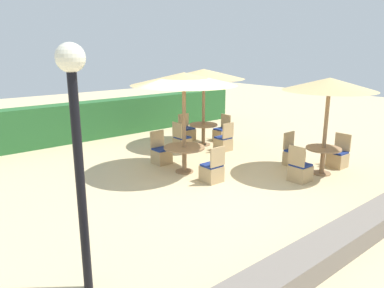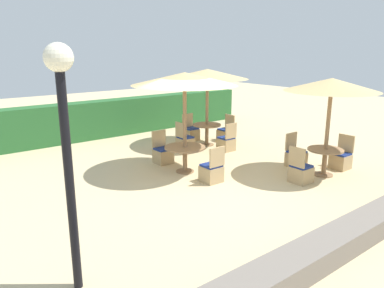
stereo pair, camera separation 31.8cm
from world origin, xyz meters
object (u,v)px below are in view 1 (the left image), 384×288
object	(u,v)px
patio_chair_front_right_north	(293,156)
parasol_back_right	(204,74)
round_table_center	(184,152)
lamp_post	(76,123)
patio_chair_back_right_east	(222,134)
patio_chair_front_right_west	(300,171)
patio_chair_back_right_north	(187,133)
patio_chair_front_right_east	(338,158)
parasol_front_right	(329,85)
round_table_back_right	(203,129)
patio_chair_back_right_west	(182,142)
parasol_center	(184,79)
round_table_front_right	(323,155)
patio_chair_center_south	(212,172)
patio_chair_back_right_south	(224,143)
patio_chair_center_north	(161,155)

from	to	relation	value
patio_chair_front_right_north	parasol_back_right	xyz separation A→B (m)	(-0.44, 3.34, 2.13)
round_table_center	parasol_back_right	size ratio (longest dim) A/B	0.40
lamp_post	patio_chair_back_right_east	size ratio (longest dim) A/B	3.57
patio_chair_front_right_west	round_table_center	bearing A→B (deg)	-144.04
round_table_center	patio_chair_back_right_north	world-z (taller)	patio_chair_back_right_north
patio_chair_front_right_east	parasol_front_right	bearing A→B (deg)	92.72
round_table_back_right	patio_chair_back_right_west	world-z (taller)	patio_chair_back_right_west
parasol_center	patio_chair_back_right_east	bearing A→B (deg)	29.72
round_table_back_right	patio_chair_front_right_west	bearing A→B (deg)	-97.38
round_table_front_right	patio_chair_center_south	bearing A→B (deg)	151.44
parasol_center	round_table_front_right	bearing A→B (deg)	-42.50
round_table_front_right	patio_chair_front_right_east	world-z (taller)	patio_chair_front_right_east
patio_chair_front_right_east	patio_chair_back_right_east	bearing A→B (deg)	4.78
parasol_front_right	round_table_front_right	xyz separation A→B (m)	(-0.00, 0.00, -1.82)
round_table_center	patio_chair_back_right_south	world-z (taller)	patio_chair_back_right_south
lamp_post	round_table_center	xyz separation A→B (m)	(4.18, 3.05, -1.79)
patio_chair_center_north	patio_chair_back_right_north	bearing A→B (deg)	-144.10
patio_chair_center_south	round_table_front_right	bearing A→B (deg)	-28.56
parasol_front_right	round_table_center	bearing A→B (deg)	137.50
parasol_center	round_table_back_right	xyz separation A→B (m)	(2.30, 1.81, -1.92)
lamp_post	round_table_front_right	xyz separation A→B (m)	(6.87, 0.59, -1.82)
patio_chair_center_north	parasol_center	bearing A→B (deg)	91.43
parasol_center	patio_chair_front_right_north	bearing A→B (deg)	-29.16
parasol_front_right	patio_chair_front_right_north	size ratio (longest dim) A/B	2.71
patio_chair_front_right_north	patio_chair_back_right_west	distance (m)	3.58
patio_chair_front_right_west	round_table_back_right	distance (m)	4.27
patio_chair_center_north	parasol_front_right	world-z (taller)	parasol_front_right
parasol_back_right	patio_chair_center_north	bearing A→B (deg)	-161.41
parasol_center	patio_chair_front_right_north	world-z (taller)	parasol_center
patio_chair_center_south	patio_chair_front_right_west	size ratio (longest dim) A/B	1.00
parasol_front_right	round_table_back_right	size ratio (longest dim) A/B	2.61
patio_chair_center_north	patio_chair_back_right_south	size ratio (longest dim) A/B	1.00
round_table_front_right	patio_chair_back_right_south	xyz separation A→B (m)	(-0.36, 3.32, -0.27)
patio_chair_back_right_west	patio_chair_center_north	bearing A→B (deg)	-61.38
parasol_front_right	patio_chair_back_right_north	distance (m)	5.60
patio_chair_front_right_north	patio_chair_front_right_west	distance (m)	1.33
patio_chair_center_north	patio_chair_back_right_north	size ratio (longest dim) A/B	1.00
patio_chair_center_north	patio_chair_back_right_east	xyz separation A→B (m)	(3.22, 0.80, 0.00)
patio_chair_front_right_east	patio_chair_center_south	bearing A→B (deg)	68.28
lamp_post	patio_chair_back_right_north	distance (m)	8.95
patio_chair_back_right_north	patio_chair_front_right_west	bearing A→B (deg)	83.63
patio_chair_back_right_west	patio_chair_back_right_east	size ratio (longest dim) A/B	1.00
round_table_front_right	patio_chair_front_right_north	bearing A→B (deg)	86.76
parasol_back_right	patio_chair_back_right_east	size ratio (longest dim) A/B	2.90
round_table_center	parasol_front_right	world-z (taller)	parasol_front_right
patio_chair_back_right_north	patio_chair_back_right_south	distance (m)	1.87
parasol_center	patio_chair_front_right_north	distance (m)	3.84
patio_chair_front_right_north	patio_chair_back_right_north	xyz separation A→B (m)	(-0.42, 4.26, 0.00)
round_table_front_right	patio_chair_front_right_north	size ratio (longest dim) A/B	0.97
parasol_back_right	patio_chair_front_right_north	bearing A→B (deg)	-82.44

